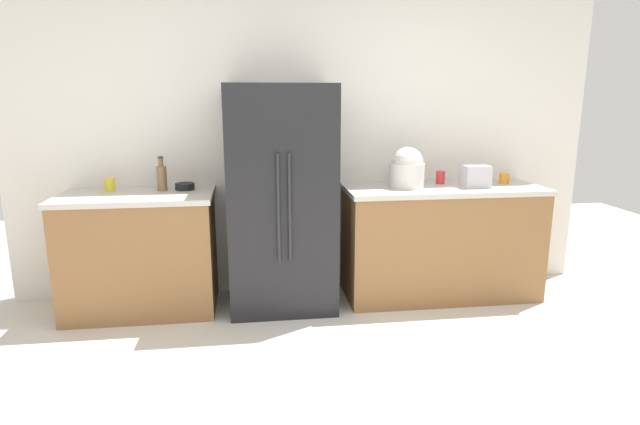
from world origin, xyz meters
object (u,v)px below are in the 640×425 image
object	(u,v)px
cup_a	(504,178)
cup_c	(110,185)
rice_cooker	(407,169)
bottle_a	(162,177)
toaster	(475,176)
cup_b	(440,177)
bowl_a	(185,186)
refrigerator	(281,199)

from	to	relation	value
cup_a	cup_c	distance (m)	3.17
rice_cooker	bottle_a	distance (m)	1.92
rice_cooker	cup_c	bearing A→B (deg)	176.45
toaster	rice_cooker	bearing A→B (deg)	174.41
cup_b	bowl_a	xyz separation A→B (m)	(-2.07, 0.01, -0.03)
cup_b	bowl_a	distance (m)	2.07
toaster	bowl_a	size ratio (longest dim) A/B	1.37
refrigerator	cup_a	world-z (taller)	refrigerator
toaster	rice_cooker	world-z (taller)	rice_cooker
bottle_a	cup_a	xyz separation A→B (m)	(2.78, -0.04, -0.07)
cup_b	cup_c	distance (m)	2.63
rice_cooker	bottle_a	bearing A→B (deg)	176.39
refrigerator	bottle_a	bearing A→B (deg)	170.58
bottle_a	cup_a	size ratio (longest dim) A/B	3.07
toaster	cup_b	size ratio (longest dim) A/B	1.92
rice_cooker	bowl_a	bearing A→B (deg)	175.53
bottle_a	cup_c	distance (m)	0.40
refrigerator	cup_a	size ratio (longest dim) A/B	20.15
bottle_a	bowl_a	world-z (taller)	bottle_a
refrigerator	bottle_a	xyz separation A→B (m)	(-0.91, 0.15, 0.17)
rice_cooker	bowl_a	world-z (taller)	rice_cooker
refrigerator	rice_cooker	bearing A→B (deg)	1.71
cup_b	bottle_a	bearing A→B (deg)	-179.85
toaster	cup_c	xyz separation A→B (m)	(-2.85, 0.20, -0.04)
bottle_a	bowl_a	bearing A→B (deg)	5.39
toaster	cup_c	size ratio (longest dim) A/B	2.05
bowl_a	cup_a	bearing A→B (deg)	-1.22
refrigerator	bowl_a	bearing A→B (deg)	167.32
rice_cooker	refrigerator	bearing A→B (deg)	-178.29
toaster	cup_c	distance (m)	2.86
bowl_a	toaster	bearing A→B (deg)	-4.74
toaster	bowl_a	distance (m)	2.30
toaster	cup_a	bearing A→B (deg)	22.95
bottle_a	cup_b	xyz separation A→B (m)	(2.24, 0.01, -0.05)
cup_c	rice_cooker	bearing A→B (deg)	-3.55
bottle_a	cup_c	bearing A→B (deg)	176.76
cup_c	bowl_a	bearing A→B (deg)	-0.66
cup_b	cup_c	size ratio (longest dim) A/B	1.06
toaster	cup_c	world-z (taller)	toaster
refrigerator	cup_a	xyz separation A→B (m)	(1.87, 0.11, 0.10)
toaster	cup_a	size ratio (longest dim) A/B	2.40
bowl_a	rice_cooker	bearing A→B (deg)	-4.47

